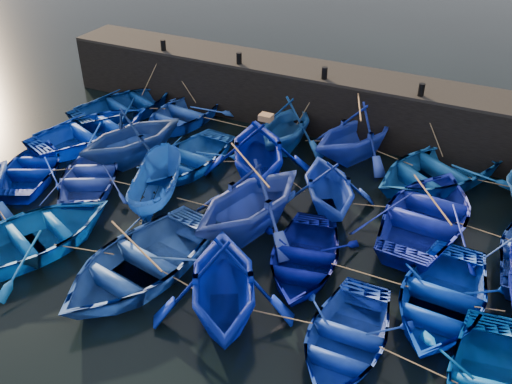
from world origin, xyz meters
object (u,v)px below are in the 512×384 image
at_px(boat_8, 187,158).
at_px(wooden_crate, 266,117).
at_px(boat_13, 33,168).
at_px(boat_0, 127,105).

height_order(boat_8, wooden_crate, wooden_crate).
distance_m(boat_13, wooden_crate, 9.21).
height_order(boat_0, wooden_crate, wooden_crate).
height_order(boat_8, boat_13, boat_8).
bearing_deg(boat_13, wooden_crate, 178.34).
distance_m(boat_0, boat_8, 5.96).
xyz_separation_m(boat_0, wooden_crate, (8.33, -2.42, 2.13)).
bearing_deg(boat_13, boat_0, -114.40).
bearing_deg(boat_8, boat_0, 156.02).
bearing_deg(boat_8, wooden_crate, 16.03).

